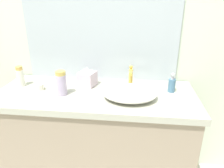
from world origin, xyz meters
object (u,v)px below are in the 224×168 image
at_px(soap_dispenser, 172,84).
at_px(perfume_bottle, 61,83).
at_px(tissue_box, 87,78).
at_px(lotion_bottle, 20,77).
at_px(candle_jar, 41,87).
at_px(sink_basin, 130,93).

distance_m(soap_dispenser, perfume_bottle, 0.79).
relative_size(perfume_bottle, tissue_box, 1.16).
relative_size(soap_dispenser, lotion_bottle, 0.93).
distance_m(perfume_bottle, tissue_box, 0.24).
bearing_deg(soap_dispenser, perfume_bottle, -169.94).
xyz_separation_m(soap_dispenser, candle_jar, (-0.97, -0.08, -0.04)).
height_order(soap_dispenser, candle_jar, soap_dispenser).
bearing_deg(perfume_bottle, sink_basin, -0.74).
relative_size(soap_dispenser, candle_jar, 3.09).
relative_size(sink_basin, perfume_bottle, 2.10).
xyz_separation_m(sink_basin, candle_jar, (-0.67, 0.07, -0.02)).
bearing_deg(perfume_bottle, candle_jar, 161.47).
height_order(sink_basin, soap_dispenser, soap_dispenser).
distance_m(sink_basin, candle_jar, 0.67).
relative_size(perfume_bottle, candle_jar, 3.73).
bearing_deg(candle_jar, tissue_box, 20.48).
distance_m(lotion_bottle, tissue_box, 0.52).
height_order(soap_dispenser, perfume_bottle, perfume_bottle).
relative_size(lotion_bottle, tissue_box, 1.04).
bearing_deg(tissue_box, perfume_bottle, -127.59).
bearing_deg(lotion_bottle, soap_dispenser, 0.79).
bearing_deg(soap_dispenser, tissue_box, 175.71).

